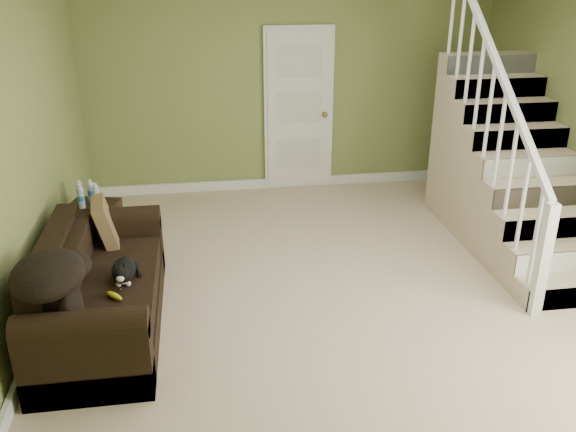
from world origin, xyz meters
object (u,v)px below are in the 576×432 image
object	(u,v)px
banana	(114,296)
sofa	(98,294)
side_table	(94,229)
cat	(124,271)

from	to	relation	value
banana	sofa	bearing A→B (deg)	75.86
sofa	side_table	world-z (taller)	sofa
side_table	cat	distance (m)	1.45
sofa	side_table	bearing A→B (deg)	98.88
side_table	banana	bearing A→B (deg)	-76.71
sofa	side_table	distance (m)	1.33
cat	side_table	bearing A→B (deg)	108.39
cat	banana	distance (m)	0.27
cat	banana	size ratio (longest dim) A/B	2.85
side_table	banana	size ratio (longest dim) A/B	4.53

